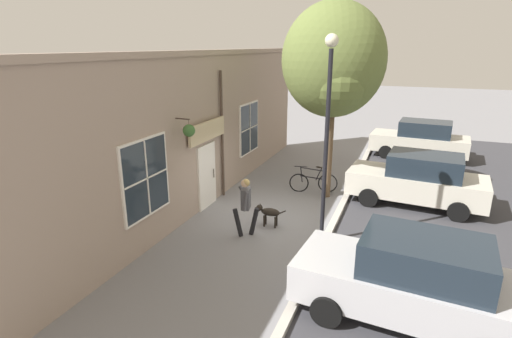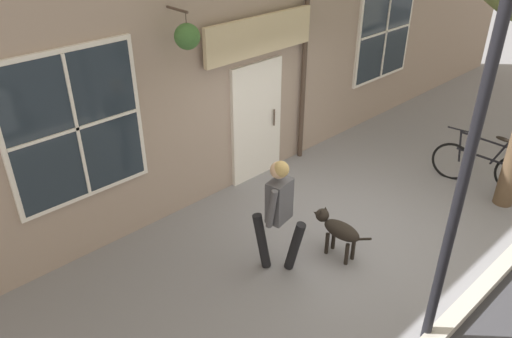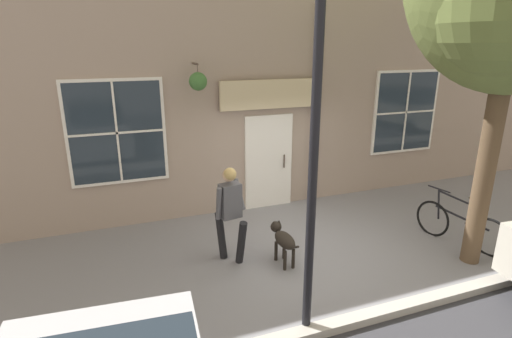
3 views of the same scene
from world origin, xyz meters
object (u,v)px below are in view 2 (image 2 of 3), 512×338
at_px(pedestrian_walking, 279,207).
at_px(leaning_bicycle, 484,166).
at_px(street_lamp, 497,44).
at_px(dog_on_leash, 338,229).

relative_size(pedestrian_walking, leaning_bicycle, 0.99).
distance_m(pedestrian_walking, street_lamp, 3.23).
height_order(dog_on_leash, street_lamp, street_lamp).
bearing_deg(pedestrian_walking, leaning_bicycle, 77.44).
relative_size(dog_on_leash, leaning_bicycle, 0.58).
bearing_deg(leaning_bicycle, street_lamp, -73.05).
xyz_separation_m(pedestrian_walking, street_lamp, (2.05, 0.38, 2.46)).
distance_m(dog_on_leash, street_lamp, 3.48).
xyz_separation_m(pedestrian_walking, dog_on_leash, (0.38, 0.80, -0.56)).
bearing_deg(street_lamp, pedestrian_walking, -169.56).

